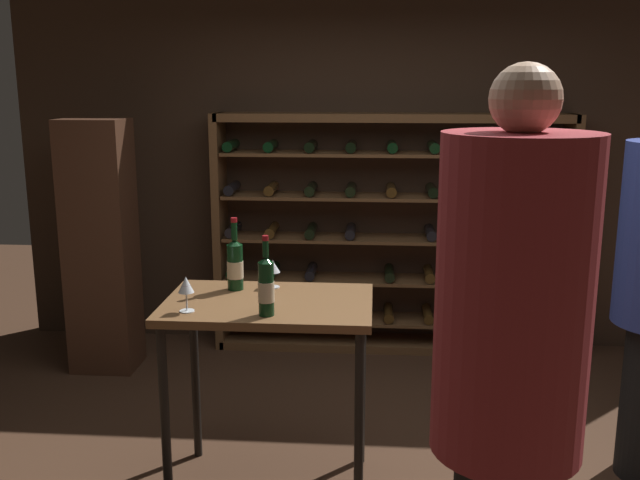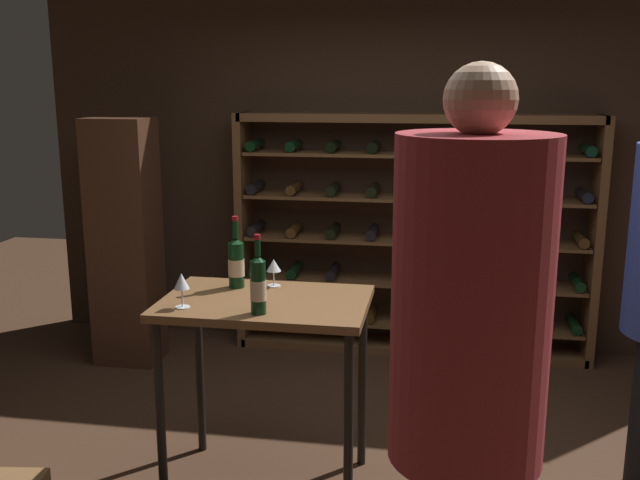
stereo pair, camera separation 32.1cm
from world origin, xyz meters
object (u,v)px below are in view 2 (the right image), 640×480
at_px(wine_rack, 412,236).
at_px(wine_bottle_green_slim, 258,285).
at_px(display_cabinet, 125,243).
at_px(person_guest_plum_blouse, 467,379).
at_px(wine_glass_stemmed_right, 274,267).
at_px(wine_bottle_gold_foil, 236,262).
at_px(wine_glass_stemmed_center, 182,283).
at_px(tasting_table, 266,324).

relative_size(wine_rack, wine_bottle_green_slim, 7.22).
bearing_deg(display_cabinet, wine_bottle_green_slim, -49.88).
bearing_deg(wine_rack, display_cabinet, -165.35).
height_order(display_cabinet, wine_bottle_green_slim, display_cabinet).
bearing_deg(wine_bottle_green_slim, display_cabinet, 130.12).
height_order(wine_rack, wine_bottle_green_slim, wine_rack).
height_order(person_guest_plum_blouse, wine_glass_stemmed_right, person_guest_plum_blouse).
distance_m(person_guest_plum_blouse, display_cabinet, 3.52).
bearing_deg(display_cabinet, person_guest_plum_blouse, -48.84).
bearing_deg(wine_bottle_gold_foil, wine_glass_stemmed_center, -112.47).
distance_m(person_guest_plum_blouse, wine_glass_stemmed_right, 1.67).
distance_m(tasting_table, wine_bottle_gold_foil, 0.37).
xyz_separation_m(person_guest_plum_blouse, display_cabinet, (-2.31, 2.65, -0.26)).
xyz_separation_m(tasting_table, person_guest_plum_blouse, (0.91, -1.17, 0.29)).
xyz_separation_m(wine_rack, wine_bottle_gold_foil, (-0.81, -1.82, 0.23)).
xyz_separation_m(tasting_table, wine_glass_stemmed_right, (-0.01, 0.22, 0.23)).
xyz_separation_m(wine_bottle_green_slim, wine_bottle_gold_foil, (-0.22, 0.39, -0.01)).
bearing_deg(person_guest_plum_blouse, wine_rack, 62.02).
distance_m(wine_rack, display_cabinet, 2.09).
relative_size(wine_rack, wine_glass_stemmed_center, 16.00).
bearing_deg(wine_glass_stemmed_right, person_guest_plum_blouse, -56.55).
distance_m(wine_rack, wine_bottle_gold_foil, 2.01).
distance_m(wine_bottle_gold_foil, wine_glass_stemmed_center, 0.40).
height_order(wine_bottle_gold_foil, wine_glass_stemmed_right, wine_bottle_gold_foil).
relative_size(person_guest_plum_blouse, wine_glass_stemmed_center, 12.53).
height_order(person_guest_plum_blouse, wine_glass_stemmed_center, person_guest_plum_blouse).
xyz_separation_m(wine_rack, wine_glass_stemmed_right, (-0.63, -1.78, 0.20)).
relative_size(display_cabinet, wine_bottle_green_slim, 4.84).
relative_size(wine_bottle_green_slim, wine_glass_stemmed_center, 2.22).
relative_size(wine_bottle_gold_foil, wine_glass_stemmed_center, 2.23).
bearing_deg(display_cabinet, wine_glass_stemmed_right, -41.94).
height_order(person_guest_plum_blouse, display_cabinet, person_guest_plum_blouse).
bearing_deg(wine_rack, wine_glass_stemmed_center, -113.72).
distance_m(display_cabinet, wine_bottle_gold_foil, 1.79).
distance_m(wine_bottle_gold_foil, wine_glass_stemmed_right, 0.19).
xyz_separation_m(wine_rack, person_guest_plum_blouse, (0.29, -3.17, 0.25)).
xyz_separation_m(wine_glass_stemmed_center, wine_glass_stemmed_right, (0.34, 0.42, -0.02)).
xyz_separation_m(person_guest_plum_blouse, wine_glass_stemmed_center, (-1.26, 0.98, -0.04)).
height_order(display_cabinet, wine_bottle_gold_foil, display_cabinet).
bearing_deg(wine_bottle_gold_foil, tasting_table, -42.42).
distance_m(person_guest_plum_blouse, wine_bottle_gold_foil, 1.74).
height_order(wine_rack, wine_bottle_gold_foil, wine_rack).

